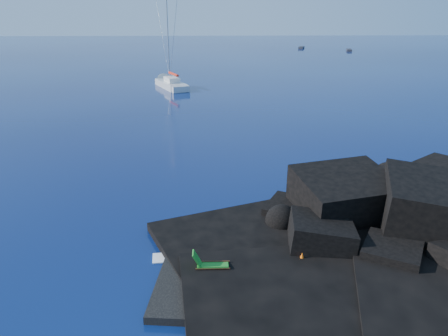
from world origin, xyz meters
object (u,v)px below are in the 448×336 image
Objects in this scene: deck_chair at (213,261)px; marker_cone at (302,258)px; sailboat at (171,88)px; sunbather at (250,255)px; distant_boat_a at (301,48)px; distant_boat_b at (349,51)px.

deck_chair reaches higher than marker_cone.
sailboat is 52.16m from deck_chair.
sunbather is 2.41m from marker_cone.
distant_boat_a is at bearing 41.95° from sailboat.
sailboat is 81.09m from distant_boat_a.
sailboat is at bearing 74.27° from sunbather.
deck_chair is 4.18m from marker_cone.
sunbather is at bearing 31.44° from deck_chair.
sailboat is at bearing 101.04° from marker_cone.
deck_chair reaches higher than distant_boat_a.
distant_boat_a is at bearing 77.04° from deck_chair.
sailboat is 52.23m from marker_cone.
sunbather is 126.75m from distant_boat_a.
marker_cone is (4.13, 0.56, -0.27)m from deck_chair.
sailboat reaches higher than deck_chair.
sunbather is 120.65m from distant_boat_b.
distant_boat_a is (35.51, 72.91, 0.00)m from sailboat.
deck_chair is 0.95× the size of sunbather.
marker_cone is at bearing -95.46° from distant_boat_b.
distant_boat_b is (41.82, 114.88, -0.90)m from deck_chair.
sunbather is 0.38× the size of distant_boat_a.
distant_boat_a is (25.51, 124.16, -0.62)m from marker_cone.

